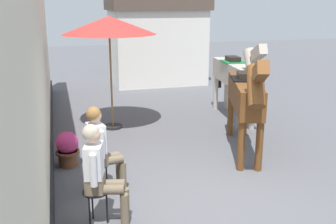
# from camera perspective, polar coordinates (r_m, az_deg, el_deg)

# --- Properties ---
(ground_plane) EXTENTS (40.00, 40.00, 0.00)m
(ground_plane) POSITION_cam_1_polar(r_m,az_deg,el_deg) (8.92, -0.68, -3.37)
(ground_plane) COLOR #56565B
(pub_facade_wall) EXTENTS (0.34, 14.00, 3.40)m
(pub_facade_wall) POSITION_cam_1_polar(r_m,az_deg,el_deg) (6.80, -18.46, 3.30)
(pub_facade_wall) COLOR beige
(pub_facade_wall) RESTS_ON ground_plane
(distant_cottage) EXTENTS (3.40, 2.60, 3.50)m
(distant_cottage) POSITION_cam_1_polar(r_m,az_deg,el_deg) (14.76, -1.68, 11.22)
(distant_cottage) COLOR silver
(distant_cottage) RESTS_ON ground_plane
(seated_visitor_near) EXTENTS (0.61, 0.48, 1.39)m
(seated_visitor_near) POSITION_cam_1_polar(r_m,az_deg,el_deg) (5.30, -9.76, -8.10)
(seated_visitor_near) COLOR black
(seated_visitor_near) RESTS_ON ground_plane
(seated_visitor_far) EXTENTS (0.61, 0.48, 1.39)m
(seated_visitor_far) POSITION_cam_1_polar(r_m,az_deg,el_deg) (6.16, -9.60, -4.68)
(seated_visitor_far) COLOR #194C99
(seated_visitor_far) RESTS_ON ground_plane
(saddled_horse_near) EXTENTS (1.23, 2.88, 2.06)m
(saddled_horse_near) POSITION_cam_1_polar(r_m,az_deg,el_deg) (7.73, 11.02, 2.33)
(saddled_horse_near) COLOR brown
(saddled_horse_near) RESTS_ON ground_plane
(saddled_horse_far) EXTENTS (0.67, 2.99, 2.06)m
(saddled_horse_far) POSITION_cam_1_polar(r_m,az_deg,el_deg) (10.02, 9.57, 5.34)
(saddled_horse_far) COLOR #B2A899
(saddled_horse_far) RESTS_ON ground_plane
(flower_planter_far) EXTENTS (0.43, 0.43, 0.64)m
(flower_planter_far) POSITION_cam_1_polar(r_m,az_deg,el_deg) (7.43, -14.14, -5.04)
(flower_planter_far) COLOR brown
(flower_planter_far) RESTS_ON ground_plane
(cafe_parasol) EXTENTS (2.10, 2.10, 2.58)m
(cafe_parasol) POSITION_cam_1_polar(r_m,az_deg,el_deg) (9.13, -8.39, 12.04)
(cafe_parasol) COLOR black
(cafe_parasol) RESTS_ON ground_plane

